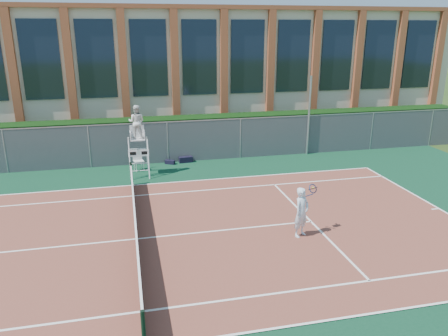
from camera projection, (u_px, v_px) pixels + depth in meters
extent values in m
plane|color=#233814|center=(136.00, 240.00, 14.91)|extent=(120.00, 120.00, 0.00)
cube|color=#0C3621|center=(135.00, 227.00, 15.83)|extent=(36.00, 20.00, 0.01)
cube|color=brown|center=(136.00, 239.00, 14.90)|extent=(23.77, 10.97, 0.02)
cylinder|color=black|center=(144.00, 332.00, 9.54)|extent=(0.10, 0.10, 1.10)
cylinder|color=black|center=(131.00, 174.00, 19.94)|extent=(0.10, 0.10, 1.10)
cube|color=black|center=(136.00, 227.00, 14.77)|extent=(0.03, 11.00, 0.86)
cube|color=white|center=(135.00, 215.00, 14.63)|extent=(0.06, 11.20, 0.07)
cube|color=black|center=(129.00, 139.00, 23.86)|extent=(40.00, 1.40, 2.20)
cube|color=#BDB19D|center=(124.00, 72.00, 30.40)|extent=(44.00, 10.00, 8.00)
cube|color=brown|center=(120.00, 9.00, 29.15)|extent=(45.00, 10.60, 0.25)
cylinder|color=#9EA0A5|center=(309.00, 116.00, 24.40)|extent=(0.12, 0.12, 4.44)
cylinder|color=white|center=(130.00, 161.00, 20.67)|extent=(0.05, 0.53, 1.91)
cylinder|color=white|center=(149.00, 159.00, 20.85)|extent=(0.05, 0.53, 1.91)
cylinder|color=white|center=(129.00, 155.00, 21.58)|extent=(0.05, 0.53, 1.91)
cylinder|color=white|center=(147.00, 154.00, 21.76)|extent=(0.05, 0.53, 1.91)
cube|color=white|center=(138.00, 139.00, 20.94)|extent=(0.68, 0.59, 0.06)
cube|color=white|center=(137.00, 131.00, 21.09)|extent=(0.68, 0.05, 0.59)
cube|color=white|center=(133.00, 153.00, 20.70)|extent=(0.43, 0.03, 0.33)
cube|color=white|center=(145.00, 153.00, 20.81)|extent=(0.43, 0.03, 0.33)
imported|color=silver|center=(137.00, 122.00, 20.73)|extent=(0.93, 0.82, 1.61)
cube|color=silver|center=(139.00, 161.00, 22.02)|extent=(0.57, 0.57, 0.04)
cube|color=silver|center=(137.00, 155.00, 22.12)|extent=(0.47, 0.15, 0.50)
cylinder|color=silver|center=(136.00, 167.00, 21.86)|extent=(0.03, 0.03, 0.47)
cylinder|color=silver|center=(144.00, 166.00, 22.02)|extent=(0.03, 0.03, 0.47)
cylinder|color=silver|center=(134.00, 165.00, 22.18)|extent=(0.03, 0.03, 0.47)
cylinder|color=silver|center=(142.00, 164.00, 22.34)|extent=(0.03, 0.03, 0.47)
cube|color=black|center=(186.00, 160.00, 23.46)|extent=(0.75, 0.35, 0.31)
cube|color=black|center=(170.00, 162.00, 23.18)|extent=(0.56, 0.45, 0.21)
imported|color=silver|center=(302.00, 212.00, 14.88)|extent=(0.77, 0.70, 1.76)
torus|color=navy|center=(313.00, 189.00, 14.97)|extent=(0.38, 0.30, 0.30)
sphere|color=#CCE533|center=(313.00, 188.00, 15.18)|extent=(0.07, 0.07, 0.07)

